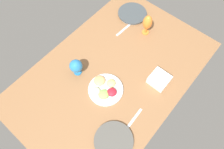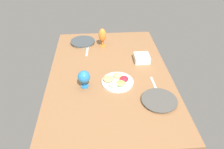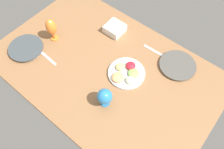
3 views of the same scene
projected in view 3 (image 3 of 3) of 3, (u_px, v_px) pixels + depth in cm
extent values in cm
cube|color=#8C603D|center=(105.00, 69.00, 162.53)|extent=(160.00, 104.00, 4.00)
cylinder|color=silver|center=(177.00, 66.00, 160.98)|extent=(24.28, 24.28, 1.27)
cylinder|color=#4E4C47|center=(178.00, 65.00, 160.12)|extent=(26.39, 26.39, 0.76)
cylinder|color=silver|center=(26.00, 49.00, 168.70)|extent=(23.89, 23.89, 1.74)
cylinder|color=#3E4549|center=(26.00, 48.00, 167.51)|extent=(25.97, 25.97, 1.04)
cylinder|color=silver|center=(126.00, 73.00, 157.34)|extent=(26.08, 26.08, 1.80)
ellipsoid|color=#F9E072|center=(120.00, 67.00, 157.36)|extent=(6.65, 6.65, 2.89)
ellipsoid|color=#F2A566|center=(118.00, 77.00, 152.81)|extent=(8.57, 8.57, 3.01)
ellipsoid|color=beige|center=(130.00, 80.00, 151.61)|extent=(6.20, 6.20, 3.03)
ellipsoid|color=#8CC659|center=(134.00, 73.00, 154.74)|extent=(7.85, 7.85, 2.65)
ellipsoid|color=red|center=(131.00, 66.00, 157.56)|extent=(6.89, 6.89, 3.40)
cylinder|color=#2979BA|center=(105.00, 103.00, 146.03)|extent=(6.24, 6.24, 1.00)
cylinder|color=#2979BA|center=(105.00, 101.00, 144.08)|extent=(2.00, 2.00, 3.58)
ellipsoid|color=#2979BA|center=(105.00, 96.00, 138.22)|extent=(9.86, 9.86, 10.16)
cylinder|color=orange|center=(55.00, 38.00, 174.71)|extent=(6.07, 6.07, 1.00)
cylinder|color=orange|center=(54.00, 36.00, 172.15)|extent=(2.00, 2.00, 5.00)
ellipsoid|color=orange|center=(51.00, 27.00, 164.14)|extent=(7.86, 7.86, 13.79)
cube|color=white|center=(115.00, 29.00, 176.36)|extent=(13.95, 13.95, 6.26)
cube|color=#F9E072|center=(115.00, 27.00, 174.66)|extent=(11.44, 11.44, 2.00)
cube|color=silver|center=(154.00, 51.00, 168.55)|extent=(18.06, 2.51, 0.60)
cube|color=silver|center=(48.00, 58.00, 165.07)|extent=(18.08, 2.92, 0.60)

